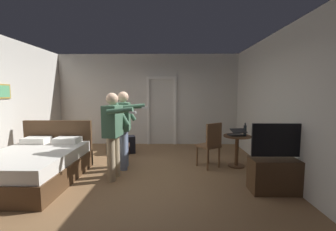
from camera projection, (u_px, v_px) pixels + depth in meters
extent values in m
plane|color=olive|center=(135.00, 175.00, 4.38)|extent=(6.14, 6.14, 0.00)
cube|color=beige|center=(148.00, 100.00, 6.99)|extent=(5.82, 0.12, 2.82)
cube|color=#B2933F|center=(3.00, 91.00, 4.59)|extent=(0.03, 0.38, 0.30)
cube|color=#59A871|center=(4.00, 91.00, 4.59)|extent=(0.01, 0.32, 0.24)
cube|color=beige|center=(283.00, 104.00, 4.19)|extent=(0.12, 5.65, 2.82)
cube|color=white|center=(148.00, 112.00, 6.95)|extent=(0.08, 0.08, 2.05)
cube|color=white|center=(175.00, 112.00, 6.93)|extent=(0.08, 0.08, 2.05)
cube|color=white|center=(162.00, 78.00, 6.83)|extent=(0.93, 0.08, 0.08)
cube|color=#4C331E|center=(32.00, 173.00, 4.01)|extent=(1.50, 1.99, 0.35)
cube|color=silver|center=(31.00, 158.00, 3.98)|extent=(1.44, 1.93, 0.22)
cube|color=#4C331E|center=(58.00, 143.00, 4.93)|extent=(1.50, 0.08, 1.02)
cube|color=white|center=(36.00, 140.00, 4.66)|extent=(0.50, 0.34, 0.12)
cube|color=white|center=(67.00, 140.00, 4.65)|extent=(0.50, 0.34, 0.12)
cube|color=#4C331E|center=(278.00, 175.00, 3.62)|extent=(0.91, 0.40, 0.56)
cube|color=black|center=(281.00, 140.00, 3.53)|extent=(0.93, 0.05, 0.54)
cube|color=teal|center=(280.00, 140.00, 3.56)|extent=(0.87, 0.01, 0.48)
cylinder|color=brown|center=(237.00, 152.00, 4.87)|extent=(0.08, 0.08, 0.67)
cylinder|color=brown|center=(236.00, 166.00, 4.90)|extent=(0.35, 0.35, 0.03)
cylinder|color=brown|center=(237.00, 136.00, 4.83)|extent=(0.59, 0.59, 0.03)
cube|color=black|center=(236.00, 135.00, 4.83)|extent=(0.35, 0.27, 0.02)
cube|color=black|center=(239.00, 131.00, 4.70)|extent=(0.35, 0.24, 0.07)
cube|color=navy|center=(238.00, 131.00, 4.71)|extent=(0.31, 0.21, 0.06)
cylinder|color=#23292C|center=(245.00, 131.00, 4.74)|extent=(0.06, 0.06, 0.23)
cylinder|color=#23292C|center=(245.00, 124.00, 4.72)|extent=(0.03, 0.03, 0.06)
cylinder|color=brown|center=(208.00, 154.00, 5.10)|extent=(0.04, 0.04, 0.45)
cylinder|color=brown|center=(197.00, 156.00, 4.91)|extent=(0.04, 0.04, 0.45)
cylinder|color=brown|center=(219.00, 157.00, 4.82)|extent=(0.04, 0.04, 0.45)
cylinder|color=brown|center=(208.00, 160.00, 4.63)|extent=(0.04, 0.04, 0.45)
cube|color=brown|center=(208.00, 146.00, 4.84)|extent=(0.58, 0.58, 0.04)
cube|color=brown|center=(214.00, 135.00, 4.67)|extent=(0.37, 0.27, 0.50)
cylinder|color=tan|center=(116.00, 156.00, 4.29)|extent=(0.15, 0.15, 0.82)
cylinder|color=tan|center=(111.00, 159.00, 4.05)|extent=(0.15, 0.15, 0.82)
cube|color=#3F664C|center=(113.00, 121.00, 4.10)|extent=(0.31, 0.46, 0.58)
sphere|color=#D8AD8C|center=(112.00, 99.00, 4.06)|extent=(0.22, 0.22, 0.22)
cylinder|color=#3F664C|center=(122.00, 114.00, 4.31)|extent=(0.33, 0.13, 0.47)
cylinder|color=#3F664C|center=(120.00, 111.00, 3.81)|extent=(0.48, 0.14, 0.14)
cube|color=white|center=(133.00, 113.00, 3.76)|extent=(0.12, 0.05, 0.04)
cylinder|color=slate|center=(125.00, 148.00, 4.88)|extent=(0.15, 0.15, 0.83)
cylinder|color=slate|center=(124.00, 151.00, 4.64)|extent=(0.15, 0.15, 0.83)
cube|color=#3F664C|center=(124.00, 117.00, 4.69)|extent=(0.30, 0.46, 0.59)
sphere|color=#D8AD8C|center=(123.00, 97.00, 4.65)|extent=(0.23, 0.23, 0.23)
cylinder|color=#3F664C|center=(129.00, 111.00, 4.93)|extent=(0.33, 0.12, 0.48)
cylinder|color=#3F664C|center=(133.00, 107.00, 4.44)|extent=(0.47, 0.13, 0.13)
cube|color=white|center=(145.00, 108.00, 4.43)|extent=(0.12, 0.05, 0.04)
cube|color=black|center=(126.00, 145.00, 5.99)|extent=(0.54, 0.42, 0.46)
cube|color=black|center=(120.00, 147.00, 6.02)|extent=(0.69, 0.50, 0.32)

